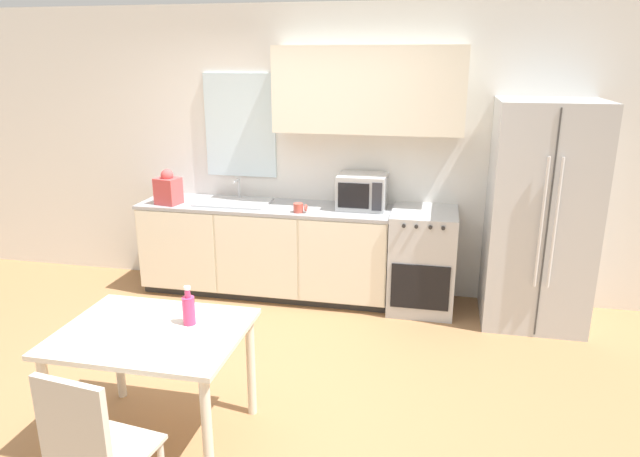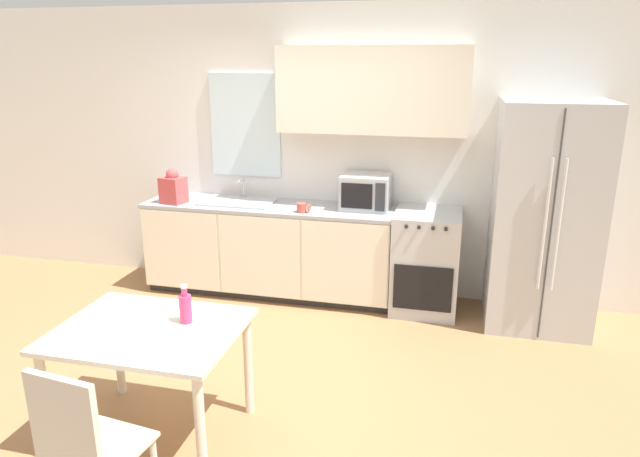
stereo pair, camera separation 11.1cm
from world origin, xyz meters
The scene contains 12 objects.
ground_plane centered at (0.00, 0.00, 0.00)m, with size 12.00×12.00×0.00m, color #9E7047.
wall_back centered at (0.10, 1.92, 1.46)m, with size 12.00×0.38×2.70m.
kitchen_counter centered at (-0.33, 1.63, 0.45)m, with size 2.40×0.61×0.89m.
oven_range centered at (1.16, 1.61, 0.46)m, with size 0.58×0.64×0.92m.
refrigerator centered at (2.11, 1.55, 0.95)m, with size 0.84×0.78×1.91m.
kitchen_sink centered at (-0.64, 1.63, 0.91)m, with size 0.68×0.42×0.21m.
microwave centered at (0.58, 1.71, 1.05)m, with size 0.43×0.37×0.31m.
coffee_mug centered at (0.05, 1.44, 0.93)m, with size 0.12×0.09×0.08m.
grocery_bag_0 centered at (-1.23, 1.48, 1.04)m, with size 0.25×0.22×0.33m.
dining_table centered at (-0.31, -0.65, 0.62)m, with size 1.06×0.83×0.72m.
dining_chair_near centered at (-0.21, -1.44, 0.54)m, with size 0.45×0.45×0.93m.
drink_bottle centered at (-0.13, -0.52, 0.82)m, with size 0.07×0.07×0.24m.
Camera 1 is at (1.26, -3.35, 2.24)m, focal length 32.00 mm.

